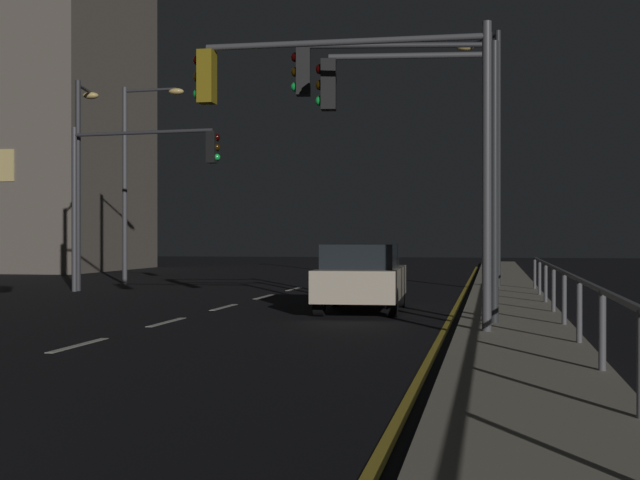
{
  "coord_description": "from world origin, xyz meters",
  "views": [
    {
      "loc": [
        6.49,
        -4.54,
        1.73
      ],
      "look_at": [
        0.65,
        26.28,
        1.63
      ],
      "focal_mm": 51.11,
      "sensor_mm": 36.0,
      "label": 1
    }
  ],
  "objects": [
    {
      "name": "car",
      "position": [
        3.52,
        16.36,
        0.82
      ],
      "size": [
        2.0,
        4.47,
        1.57
      ],
      "color": "beige",
      "rests_on": "ground"
    },
    {
      "name": "traffic_light_near_left",
      "position": [
        4.07,
        11.1,
        3.9
      ],
      "size": [
        5.28,
        0.34,
        5.24
      ],
      "color": "#4C4C51",
      "rests_on": "sidewalk_right"
    },
    {
      "name": "ground_plane",
      "position": [
        0.0,
        17.5,
        0.0
      ],
      "size": [
        112.0,
        112.0,
        0.0
      ],
      "primitive_type": "plane",
      "color": "black",
      "rests_on": "ground"
    },
    {
      "name": "street_lamp_far_end",
      "position": [
        6.49,
        25.49,
        5.02
      ],
      "size": [
        1.45,
        1.51,
        8.24
      ],
      "color": "#2D3033",
      "rests_on": "sidewalk_right"
    },
    {
      "name": "lane_markings_center",
      "position": [
        0.0,
        21.0,
        0.01
      ],
      "size": [
        0.14,
        50.0,
        0.01
      ],
      "color": "silver",
      "rests_on": "ground"
    },
    {
      "name": "traffic_light_near_right",
      "position": [
        -4.34,
        22.17,
        3.75
      ],
      "size": [
        5.07,
        0.78,
        5.23
      ],
      "color": "#4C4C51",
      "rests_on": "ground"
    },
    {
      "name": "traffic_light_far_left",
      "position": [
        5.08,
        12.52,
        3.81
      ],
      "size": [
        3.4,
        0.59,
        5.24
      ],
      "color": "#2D3033",
      "rests_on": "sidewalk_right"
    },
    {
      "name": "sidewalk_right",
      "position": [
        6.9,
        17.5,
        0.07
      ],
      "size": [
        2.05,
        77.0,
        0.14
      ],
      "primitive_type": "cube",
      "color": "#9E937F",
      "rests_on": "ground"
    },
    {
      "name": "lane_edge_line",
      "position": [
        5.63,
        22.5,
        0.01
      ],
      "size": [
        0.14,
        53.0,
        0.01
      ],
      "color": "gold",
      "rests_on": "ground"
    },
    {
      "name": "street_lamp_mid_block",
      "position": [
        -6.64,
        23.01,
        4.09
      ],
      "size": [
        0.63,
        1.78,
        6.77
      ],
      "color": "#38383D",
      "rests_on": "ground"
    },
    {
      "name": "traffic_light_mid_right",
      "position": [
        4.75,
        13.76,
        4.15
      ],
      "size": [
        4.0,
        0.82,
        5.7
      ],
      "color": "#4C4C51",
      "rests_on": "sidewalk_right"
    },
    {
      "name": "street_lamp_across_street",
      "position": [
        -6.4,
        26.96,
        4.4
      ],
      "size": [
        2.44,
        0.47,
        7.25
      ],
      "color": "#4C4C51",
      "rests_on": "ground"
    },
    {
      "name": "barrier_fence",
      "position": [
        7.78,
        11.11,
        0.88
      ],
      "size": [
        0.09,
        26.32,
        0.98
      ],
      "color": "#59595E",
      "rests_on": "sidewalk_right"
    }
  ]
}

